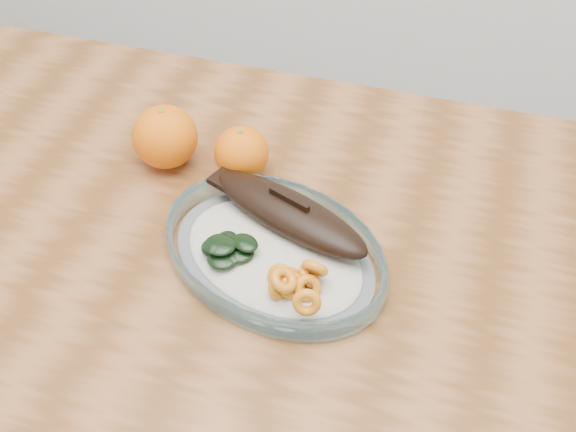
{
  "coord_description": "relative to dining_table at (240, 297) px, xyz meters",
  "views": [
    {
      "loc": [
        0.25,
        -0.58,
        1.41
      ],
      "look_at": [
        0.05,
        0.05,
        0.77
      ],
      "focal_mm": 45.0,
      "sensor_mm": 36.0,
      "label": 1
    }
  ],
  "objects": [
    {
      "name": "orange_left",
      "position": [
        -0.15,
        0.13,
        0.14
      ],
      "size": [
        0.09,
        0.09,
        0.09
      ],
      "primitive_type": "sphere",
      "color": "#FF6C05",
      "rests_on": "dining_table"
    },
    {
      "name": "plated_meal",
      "position": [
        0.05,
        -0.01,
        0.12
      ],
      "size": [
        0.71,
        0.71,
        0.08
      ],
      "rotation": [
        0.0,
        0.0,
        -0.4
      ],
      "color": "white",
      "rests_on": "dining_table"
    },
    {
      "name": "dining_table",
      "position": [
        0.0,
        0.0,
        0.0
      ],
      "size": [
        1.2,
        0.8,
        0.75
      ],
      "color": "brown",
      "rests_on": "ground"
    },
    {
      "name": "orange_right",
      "position": [
        -0.04,
        0.14,
        0.14
      ],
      "size": [
        0.08,
        0.08,
        0.08
      ],
      "primitive_type": "sphere",
      "color": "#FF6C05",
      "rests_on": "dining_table"
    }
  ]
}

